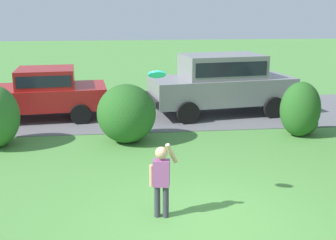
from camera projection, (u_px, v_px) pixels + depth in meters
The scene contains 8 objects.
ground_plane at pixel (205, 224), 6.52m from camera, with size 80.00×80.00×0.00m, color #518E42.
driveway_strip at pixel (161, 113), 13.48m from camera, with size 28.00×4.40×0.02m, color slate.
shrub_centre_left at pixel (127, 115), 10.41m from camera, with size 1.49×1.49×1.49m.
shrub_centre at pixel (301, 112), 10.94m from camera, with size 1.13×1.04×1.47m.
parked_sedan at pixel (40, 92), 12.62m from camera, with size 4.55×2.40×1.56m.
parked_suv at pixel (221, 81), 13.13m from camera, with size 4.90×2.56×1.92m.
child_thrower at pixel (161, 176), 6.58m from camera, with size 0.47×0.23×1.29m.
frisbee at pixel (157, 74), 6.37m from camera, with size 0.28×0.26×0.16m.
Camera 1 is at (-1.22, -5.76, 3.30)m, focal length 43.97 mm.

